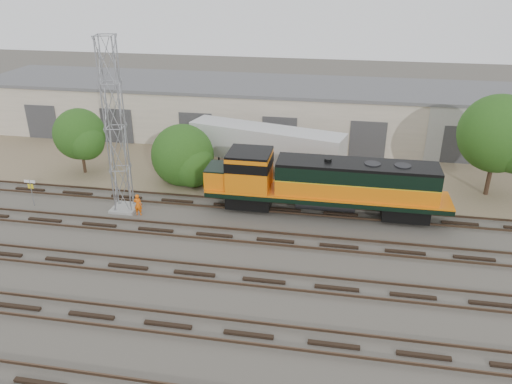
% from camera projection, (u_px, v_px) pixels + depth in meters
% --- Properties ---
extents(ground, '(140.00, 140.00, 0.00)m').
position_uv_depth(ground, '(208.00, 248.00, 31.01)').
color(ground, '#47423A').
rests_on(ground, ground).
extents(dirt_strip, '(80.00, 16.00, 0.02)m').
position_uv_depth(dirt_strip, '(252.00, 162.00, 44.44)').
color(dirt_strip, '#726047').
rests_on(dirt_strip, ground).
extents(tracks, '(80.00, 20.40, 0.28)m').
position_uv_depth(tracks, '(194.00, 273.00, 28.29)').
color(tracks, black).
rests_on(tracks, ground).
extents(warehouse, '(58.40, 10.40, 5.30)m').
position_uv_depth(warehouse, '(267.00, 110.00, 50.48)').
color(warehouse, beige).
rests_on(warehouse, ground).
extents(locomotive, '(16.78, 2.94, 4.03)m').
position_uv_depth(locomotive, '(322.00, 183.00, 34.36)').
color(locomotive, black).
rests_on(locomotive, tracks).
extents(signal_tower, '(1.78, 1.78, 12.08)m').
position_uv_depth(signal_tower, '(116.00, 131.00, 33.45)').
color(signal_tower, gray).
rests_on(signal_tower, ground).
extents(sign_post, '(0.84, 0.07, 2.06)m').
position_uv_depth(sign_post, '(31.00, 188.00, 35.82)').
color(sign_post, gray).
rests_on(sign_post, ground).
extents(worker, '(0.59, 0.40, 1.59)m').
position_uv_depth(worker, '(138.00, 205.00, 34.76)').
color(worker, '#F4600D').
rests_on(worker, ground).
extents(semi_trailer, '(13.23, 5.75, 4.00)m').
position_uv_depth(semi_trailer, '(269.00, 146.00, 40.92)').
color(semi_trailer, beige).
rests_on(semi_trailer, ground).
extents(tree_west, '(4.42, 4.21, 5.50)m').
position_uv_depth(tree_west, '(81.00, 136.00, 40.73)').
color(tree_west, '#382619').
rests_on(tree_west, ground).
extents(tree_mid, '(5.24, 4.99, 4.99)m').
position_uv_depth(tree_mid, '(185.00, 158.00, 39.58)').
color(tree_mid, '#382619').
rests_on(tree_mid, ground).
extents(tree_east, '(6.01, 5.72, 7.73)m').
position_uv_depth(tree_east, '(503.00, 137.00, 36.01)').
color(tree_east, '#382619').
rests_on(tree_east, ground).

